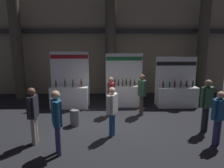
% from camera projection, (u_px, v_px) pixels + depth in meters
% --- Properties ---
extents(ground_plane, '(27.25, 27.25, 0.00)m').
position_uv_depth(ground_plane, '(113.00, 125.00, 7.35)').
color(ground_plane, black).
extents(hall_colonnade, '(13.62, 1.35, 6.55)m').
position_uv_depth(hall_colonnade, '(110.00, 39.00, 11.29)').
color(hall_colonnade, gray).
rests_on(hall_colonnade, ground_plane).
extents(exhibitor_booth_0, '(1.79, 0.66, 2.57)m').
position_uv_depth(exhibitor_booth_0, '(70.00, 94.00, 9.29)').
color(exhibitor_booth_0, white).
rests_on(exhibitor_booth_0, ground_plane).
extents(exhibitor_booth_1, '(1.77, 0.66, 2.46)m').
position_uv_depth(exhibitor_booth_1, '(124.00, 93.00, 9.56)').
color(exhibitor_booth_1, white).
rests_on(exhibitor_booth_1, ground_plane).
extents(exhibitor_booth_2, '(1.93, 0.66, 2.32)m').
position_uv_depth(exhibitor_booth_2, '(177.00, 94.00, 9.44)').
color(exhibitor_booth_2, white).
rests_on(exhibitor_booth_2, ground_plane).
extents(trash_bin, '(0.36, 0.36, 0.59)m').
position_uv_depth(trash_bin, '(75.00, 117.00, 7.30)').
color(trash_bin, slate).
rests_on(trash_bin, ground_plane).
extents(visitor_0, '(0.48, 0.38, 1.80)m').
position_uv_depth(visitor_0, '(207.00, 101.00, 6.61)').
color(visitor_0, '#23232D').
rests_on(visitor_0, ground_plane).
extents(visitor_3, '(0.28, 0.54, 1.72)m').
position_uv_depth(visitor_3, '(142.00, 91.00, 8.22)').
color(visitor_3, '#47382D').
rests_on(visitor_3, ground_plane).
extents(visitor_4, '(0.29, 0.50, 1.61)m').
position_uv_depth(visitor_4, '(111.00, 93.00, 8.21)').
color(visitor_4, navy).
rests_on(visitor_4, ground_plane).
extents(visitor_5, '(0.36, 0.58, 1.77)m').
position_uv_depth(visitor_5, '(57.00, 117.00, 5.24)').
color(visitor_5, navy).
rests_on(visitor_5, ground_plane).
extents(visitor_6, '(0.48, 0.40, 1.62)m').
position_uv_depth(visitor_6, '(219.00, 114.00, 5.77)').
color(visitor_6, navy).
rests_on(visitor_6, ground_plane).
extents(visitor_7, '(0.38, 0.50, 1.62)m').
position_uv_depth(visitor_7, '(112.00, 108.00, 6.31)').
color(visitor_7, navy).
rests_on(visitor_7, ground_plane).
extents(visitor_8, '(0.23, 0.53, 1.71)m').
position_uv_depth(visitor_8, '(33.00, 111.00, 5.82)').
color(visitor_8, '#ADA393').
rests_on(visitor_8, ground_plane).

